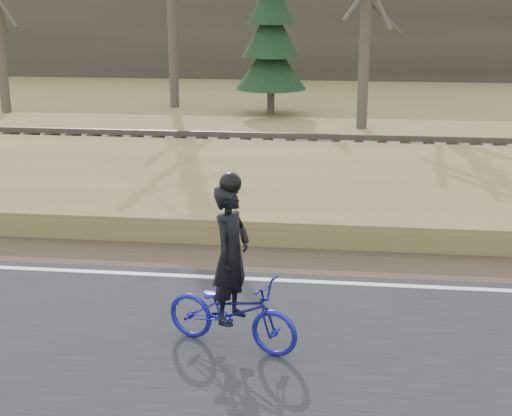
# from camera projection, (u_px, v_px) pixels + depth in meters

# --- Properties ---
(ground) EXTENTS (120.00, 120.00, 0.00)m
(ground) POSITION_uv_depth(u_px,v_px,m) (452.00, 298.00, 10.27)
(ground) COLOR olive
(ground) RESTS_ON ground
(road) EXTENTS (120.00, 6.00, 0.06)m
(road) POSITION_uv_depth(u_px,v_px,m) (484.00, 386.00, 7.89)
(road) COLOR black
(road) RESTS_ON ground
(edge_line) EXTENTS (120.00, 0.12, 0.01)m
(edge_line) POSITION_uv_depth(u_px,v_px,m) (450.00, 288.00, 10.45)
(edge_line) COLOR silver
(edge_line) RESTS_ON road
(shoulder) EXTENTS (120.00, 1.60, 0.04)m
(shoulder) POSITION_uv_depth(u_px,v_px,m) (441.00, 266.00, 11.41)
(shoulder) COLOR #473A2B
(shoulder) RESTS_ON ground
(embankment) EXTENTS (120.00, 5.00, 0.44)m
(embankment) POSITION_uv_depth(u_px,v_px,m) (423.00, 203.00, 14.21)
(embankment) COLOR olive
(embankment) RESTS_ON ground
(ballast) EXTENTS (120.00, 3.00, 0.45)m
(ballast) POSITION_uv_depth(u_px,v_px,m) (407.00, 161.00, 17.83)
(ballast) COLOR slate
(ballast) RESTS_ON ground
(railroad) EXTENTS (120.00, 2.40, 0.29)m
(railroad) POSITION_uv_depth(u_px,v_px,m) (408.00, 149.00, 17.74)
(railroad) COLOR black
(railroad) RESTS_ON ballast
(treeline_backdrop) EXTENTS (120.00, 4.00, 6.00)m
(treeline_backdrop) POSITION_uv_depth(u_px,v_px,m) (376.00, 20.00, 37.99)
(treeline_backdrop) COLOR #383328
(treeline_backdrop) RESTS_ON ground
(cyclist) EXTENTS (1.83, 1.11, 2.18)m
(cyclist) POSITION_uv_depth(u_px,v_px,m) (232.00, 293.00, 8.54)
(cyclist) COLOR navy
(cyclist) RESTS_ON road
(bare_tree_near_left) EXTENTS (0.36, 0.36, 7.95)m
(bare_tree_near_left) POSITION_uv_depth(u_px,v_px,m) (366.00, 4.00, 22.52)
(bare_tree_near_left) COLOR #4D4339
(bare_tree_near_left) RESTS_ON ground
(conifer) EXTENTS (2.60, 2.60, 6.23)m
(conifer) POSITION_uv_depth(u_px,v_px,m) (271.00, 33.00, 25.62)
(conifer) COLOR #4D4339
(conifer) RESTS_ON ground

